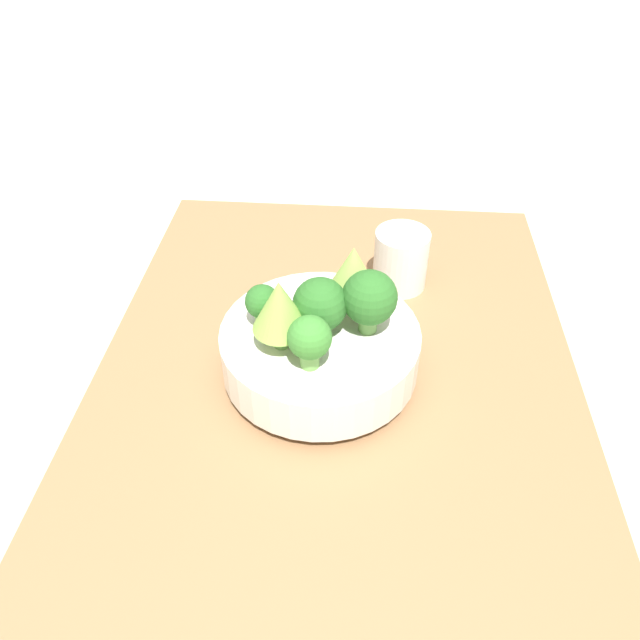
% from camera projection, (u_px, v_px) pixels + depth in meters
% --- Properties ---
extents(ground_plane, '(6.00, 6.00, 0.00)m').
position_uv_depth(ground_plane, '(336.00, 394.00, 0.89)').
color(ground_plane, beige).
extents(table, '(0.92, 0.67, 0.04)m').
position_uv_depth(table, '(336.00, 384.00, 0.87)').
color(table, olive).
rests_on(table, ground_plane).
extents(bowl, '(0.26, 0.26, 0.08)m').
position_uv_depth(bowl, '(320.00, 350.00, 0.83)').
color(bowl, silver).
rests_on(bowl, table).
extents(broccoli_floret_back, '(0.07, 0.07, 0.09)m').
position_uv_depth(broccoli_floret_back, '(370.00, 299.00, 0.78)').
color(broccoli_floret_back, '#609347').
rests_on(broccoli_floret_back, bowl).
extents(broccoli_floret_right, '(0.05, 0.05, 0.07)m').
position_uv_depth(broccoli_floret_right, '(310.00, 339.00, 0.74)').
color(broccoli_floret_right, '#6BA34C').
rests_on(broccoli_floret_right, bowl).
extents(broccoli_floret_front, '(0.05, 0.05, 0.06)m').
position_uv_depth(broccoli_floret_front, '(262.00, 303.00, 0.80)').
color(broccoli_floret_front, '#609347').
rests_on(broccoli_floret_front, bowl).
extents(romanesco_piece_near, '(0.07, 0.07, 0.10)m').
position_uv_depth(romanesco_piece_near, '(280.00, 307.00, 0.75)').
color(romanesco_piece_near, '#6BA34C').
rests_on(romanesco_piece_near, bowl).
extents(broccoli_floret_center, '(0.07, 0.07, 0.08)m').
position_uv_depth(broccoli_floret_center, '(320.00, 306.00, 0.78)').
color(broccoli_floret_center, '#609347').
rests_on(broccoli_floret_center, bowl).
extents(romanesco_piece_far, '(0.07, 0.07, 0.10)m').
position_uv_depth(romanesco_piece_far, '(353.00, 271.00, 0.81)').
color(romanesco_piece_far, '#7AB256').
rests_on(romanesco_piece_far, bowl).
extents(cup, '(0.09, 0.09, 0.10)m').
position_uv_depth(cup, '(401.00, 259.00, 0.99)').
color(cup, silver).
rests_on(cup, table).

